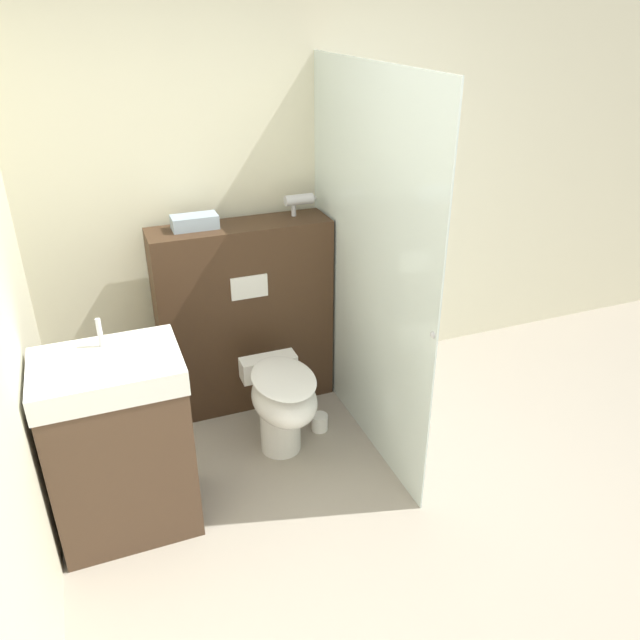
{
  "coord_description": "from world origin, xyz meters",
  "views": [
    {
      "loc": [
        -0.97,
        -1.73,
        2.35
      ],
      "look_at": [
        0.15,
        1.12,
        0.78
      ],
      "focal_mm": 35.0,
      "sensor_mm": 36.0,
      "label": 1
    }
  ],
  "objects": [
    {
      "name": "shower_glass",
      "position": [
        0.41,
        1.11,
        1.05
      ],
      "size": [
        0.04,
        1.52,
        2.11
      ],
      "color": "silver",
      "rests_on": "ground_plane"
    },
    {
      "name": "toilet",
      "position": [
        -0.11,
        1.05,
        0.35
      ],
      "size": [
        0.35,
        0.59,
        0.55
      ],
      "color": "white",
      "rests_on": "ground_plane"
    },
    {
      "name": "folded_towel",
      "position": [
        -0.39,
        1.68,
        1.24
      ],
      "size": [
        0.26,
        0.13,
        0.08
      ],
      "color": "#8C9EAD",
      "rests_on": "partition_panel"
    },
    {
      "name": "sink_vanity",
      "position": [
        -0.99,
        0.81,
        0.48
      ],
      "size": [
        0.65,
        0.47,
        1.09
      ],
      "color": "#473323",
      "rests_on": "ground_plane"
    },
    {
      "name": "partition_panel",
      "position": [
        -0.14,
        1.66,
        0.6
      ],
      "size": [
        1.07,
        0.3,
        1.2
      ],
      "color": "#3D2819",
      "rests_on": "ground_plane"
    },
    {
      "name": "hair_drier",
      "position": [
        0.25,
        1.7,
        1.29
      ],
      "size": [
        0.2,
        0.06,
        0.13
      ],
      "color": "#B7B7BC",
      "rests_on": "partition_panel"
    },
    {
      "name": "ground_plane",
      "position": [
        0.0,
        0.0,
        0.0
      ],
      "size": [
        12.0,
        12.0,
        0.0
      ],
      "primitive_type": "plane",
      "color": "#9E9384"
    },
    {
      "name": "spare_toilet_roll",
      "position": [
        0.16,
        1.17,
        0.05
      ],
      "size": [
        0.1,
        0.1,
        0.1
      ],
      "color": "white",
      "rests_on": "ground_plane"
    },
    {
      "name": "wall_back",
      "position": [
        0.0,
        1.9,
        1.25
      ],
      "size": [
        8.0,
        0.06,
        2.5
      ],
      "color": "beige",
      "rests_on": "ground_plane"
    }
  ]
}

